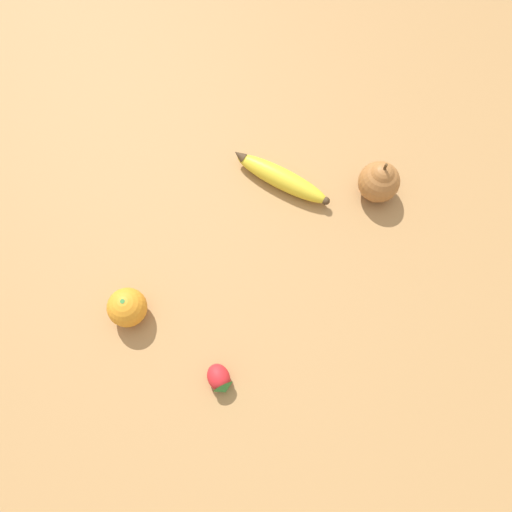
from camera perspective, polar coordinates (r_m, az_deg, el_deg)
name	(u,v)px	position (r m, az deg, el deg)	size (l,w,h in m)	color
ground_plane	(250,244)	(0.91, -0.68, 1.41)	(3.00, 3.00, 0.00)	#A87A47
banana	(281,178)	(0.95, 2.82, 8.91)	(0.21, 0.05, 0.04)	yellow
orange	(127,307)	(0.86, -14.50, -5.71)	(0.07, 0.07, 0.07)	orange
pear	(379,181)	(0.95, 13.92, 8.34)	(0.08, 0.08, 0.10)	#A36633
strawberry	(220,379)	(0.82, -4.19, -13.88)	(0.06, 0.05, 0.04)	red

